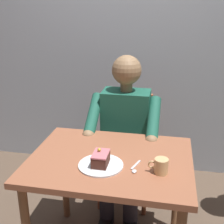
# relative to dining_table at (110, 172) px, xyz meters

# --- Properties ---
(cafe_rear_panel) EXTENTS (6.40, 0.12, 3.00)m
(cafe_rear_panel) POSITION_rel_dining_table_xyz_m (0.00, -1.26, 0.87)
(cafe_rear_panel) COLOR #A3AEBB
(cafe_rear_panel) RESTS_ON ground
(dining_table) EXTENTS (0.95, 0.74, 0.73)m
(dining_table) POSITION_rel_dining_table_xyz_m (0.00, 0.00, 0.00)
(dining_table) COLOR #96573A
(dining_table) RESTS_ON ground
(chair) EXTENTS (0.42, 0.42, 0.89)m
(chair) POSITION_rel_dining_table_xyz_m (0.00, -0.70, -0.15)
(chair) COLOR #A65936
(chair) RESTS_ON ground
(seated_person) EXTENTS (0.53, 0.58, 1.23)m
(seated_person) POSITION_rel_dining_table_xyz_m (0.00, -0.53, 0.01)
(seated_person) COLOR #1C5745
(seated_person) RESTS_ON ground
(dessert_plate) EXTENTS (0.25, 0.25, 0.01)m
(dessert_plate) POSITION_rel_dining_table_xyz_m (0.03, 0.10, 0.10)
(dessert_plate) COLOR white
(dessert_plate) RESTS_ON dining_table
(cake_slice) EXTENTS (0.08, 0.13, 0.09)m
(cake_slice) POSITION_rel_dining_table_xyz_m (0.03, 0.10, 0.14)
(cake_slice) COLOR #4A231A
(cake_slice) RESTS_ON dessert_plate
(coffee_cup) EXTENTS (0.11, 0.07, 0.08)m
(coffee_cup) POSITION_rel_dining_table_xyz_m (-0.30, 0.11, 0.14)
(coffee_cup) COLOR tan
(coffee_cup) RESTS_ON dining_table
(dessert_spoon) EXTENTS (0.05, 0.14, 0.01)m
(dessert_spoon) POSITION_rel_dining_table_xyz_m (-0.16, 0.10, 0.10)
(dessert_spoon) COLOR silver
(dessert_spoon) RESTS_ON dining_table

